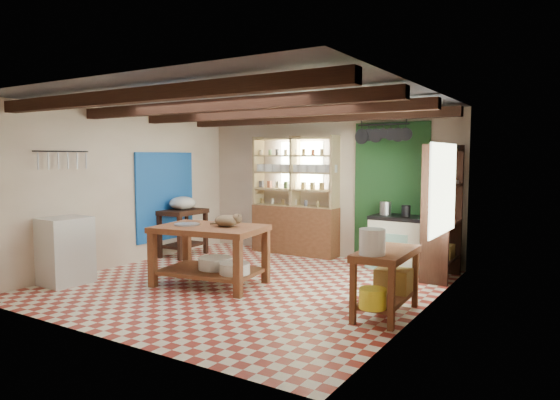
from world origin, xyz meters
The scene contains 30 objects.
floor centered at (0.00, 0.00, -0.01)m, with size 5.00×5.00×0.02m, color maroon.
ceiling centered at (0.00, 0.00, 2.60)m, with size 5.00×5.00×0.02m, color #47474C.
wall_back centered at (0.00, 2.50, 1.30)m, with size 5.00×0.04×2.60m, color beige.
wall_front centered at (0.00, -2.50, 1.30)m, with size 5.00×0.04×2.60m, color beige.
wall_left centered at (-2.50, 0.00, 1.30)m, with size 0.04×5.00×2.60m, color beige.
wall_right centered at (2.50, 0.00, 1.30)m, with size 0.04×5.00×2.60m, color beige.
ceiling_beams centered at (0.00, 0.00, 2.48)m, with size 5.00×3.80×0.15m, color black.
blue_wall_patch centered at (-2.47, 0.90, 1.10)m, with size 0.04×1.40×1.60m, color #1755AF.
green_wall_patch centered at (1.25, 2.47, 1.25)m, with size 1.30×0.04×2.30m, color #1B441E.
window_back centered at (-0.50, 2.48, 1.70)m, with size 0.90×0.02×0.80m, color silver.
window_right centered at (2.48, 1.00, 1.40)m, with size 0.02×1.30×1.20m, color silver.
utensil_rail centered at (-2.44, -1.20, 1.78)m, with size 0.06×0.90×0.28m, color black.
pot_rack centered at (1.25, 2.05, 2.18)m, with size 0.86×0.12×0.36m, color black.
shelving_unit centered at (-0.55, 2.31, 1.10)m, with size 1.70×0.34×2.20m, color tan.
tall_rack centered at (2.28, 1.80, 1.00)m, with size 0.40×0.86×2.00m, color black.
work_table centered at (-0.42, -0.30, 0.42)m, with size 1.49×0.99×0.84m, color brown.
stove centered at (1.52, 2.15, 0.43)m, with size 0.88×0.60×0.86m, color silver.
prep_table centered at (-2.20, 1.06, 0.43)m, with size 0.58×0.84×0.85m, color black.
white_cabinet centered at (-2.22, -1.35, 0.48)m, with size 0.53×0.64×0.96m, color silver.
right_counter centered at (2.18, -0.28, 0.38)m, with size 0.53×1.06×0.76m, color brown.
cat centered at (-0.18, -0.21, 0.93)m, with size 0.37×0.28×0.17m, color #846A4D.
steel_tray centered at (-0.76, -0.40, 0.86)m, with size 0.37×0.37×0.02m, color #AFAEB6.
basin_large centered at (-0.38, -0.24, 0.31)m, with size 0.48×0.48×0.17m, color silver.
basin_small centered at (0.04, -0.33, 0.30)m, with size 0.42×0.42×0.15m, color silver.
kettle_left centered at (1.27, 2.16, 0.97)m, with size 0.19×0.19×0.22m, color #AFAEB6.
kettle_right centered at (1.62, 2.15, 0.95)m, with size 0.14×0.14×0.18m, color black.
enamel_bowl centered at (-2.20, 1.06, 0.98)m, with size 0.49×0.49×0.24m, color silver.
white_bucket centered at (2.14, -0.63, 0.90)m, with size 0.28×0.28×0.28m, color silver.
wicker_basket centered at (2.17, 0.02, 0.34)m, with size 0.40×0.32×0.28m, color #A18341.
yellow_tub centered at (2.20, -0.73, 0.31)m, with size 0.29×0.29×0.22m, color yellow.
Camera 1 is at (4.13, -5.70, 1.83)m, focal length 32.00 mm.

